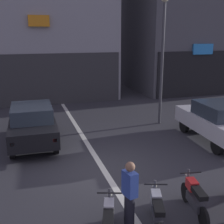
# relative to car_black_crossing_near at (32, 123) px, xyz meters

# --- Properties ---
(ground_plane) EXTENTS (120.00, 120.00, 0.00)m
(ground_plane) POSITION_rel_car_black_crossing_near_xyz_m (2.09, -3.13, -0.89)
(ground_plane) COLOR #333338
(lane_centre_line) EXTENTS (0.20, 18.00, 0.01)m
(lane_centre_line) POSITION_rel_car_black_crossing_near_xyz_m (2.09, 2.87, -0.88)
(lane_centre_line) COLOR silver
(lane_centre_line) RESTS_ON ground
(building_far_right) EXTENTS (10.78, 9.90, 13.27)m
(building_far_right) POSITION_rel_car_black_crossing_near_xyz_m (13.65, 10.98, 5.74)
(building_far_right) COLOR #56565B
(building_far_right) RESTS_ON ground
(car_black_crossing_near) EXTENTS (1.84, 4.14, 1.64)m
(car_black_crossing_near) POSITION_rel_car_black_crossing_near_xyz_m (0.00, 0.00, 0.00)
(car_black_crossing_near) COLOR black
(car_black_crossing_near) RESTS_ON ground
(car_white_parked_kerbside) EXTENTS (2.00, 4.20, 1.64)m
(car_white_parked_kerbside) POSITION_rel_car_black_crossing_near_xyz_m (7.35, -1.92, 0.00)
(car_white_parked_kerbside) COLOR black
(car_white_parked_kerbside) RESTS_ON ground
(street_lamp) EXTENTS (0.36, 0.36, 6.10)m
(street_lamp) POSITION_rel_car_black_crossing_near_xyz_m (6.18, 1.02, 2.88)
(street_lamp) COLOR #47474C
(street_lamp) RESTS_ON ground
(motorcycle_white_row_leftmost) EXTENTS (0.69, 1.60, 0.98)m
(motorcycle_white_row_leftmost) POSITION_rel_car_black_crossing_near_xyz_m (1.28, -6.40, -0.43)
(motorcycle_white_row_leftmost) COLOR black
(motorcycle_white_row_leftmost) RESTS_ON ground
(motorcycle_silver_row_left_mid) EXTENTS (0.68, 1.60, 0.98)m
(motorcycle_silver_row_left_mid) POSITION_rel_car_black_crossing_near_xyz_m (2.43, -6.36, -0.43)
(motorcycle_silver_row_left_mid) COLOR black
(motorcycle_silver_row_left_mid) RESTS_ON ground
(motorcycle_red_row_centre) EXTENTS (0.55, 1.65, 0.98)m
(motorcycle_red_row_centre) POSITION_rel_car_black_crossing_near_xyz_m (3.59, -6.10, -0.43)
(motorcycle_red_row_centre) COLOR black
(motorcycle_red_row_centre) RESTS_ON ground
(person_by_motorcycles) EXTENTS (0.30, 0.40, 1.67)m
(person_by_motorcycles) POSITION_rel_car_black_crossing_near_xyz_m (1.84, -6.17, -0.03)
(person_by_motorcycles) COLOR #23232D
(person_by_motorcycles) RESTS_ON ground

